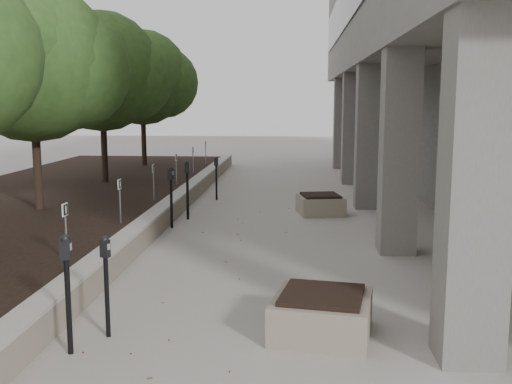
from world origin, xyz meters
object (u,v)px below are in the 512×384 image
(parking_meter_3, at_px, (171,197))
(planter_front, at_px, (322,314))
(crabapple_tree_5, at_px, (143,98))
(planter_back, at_px, (320,204))
(parking_meter_1, at_px, (107,287))
(parking_meter_4, at_px, (188,190))
(crabapple_tree_4, at_px, (102,97))
(parking_meter_5, at_px, (216,179))
(crabapple_tree_3, at_px, (33,96))
(parking_meter_2, at_px, (68,295))

(parking_meter_3, bearing_deg, planter_front, -41.05)
(crabapple_tree_5, relative_size, planter_back, 4.76)
(parking_meter_1, height_order, parking_meter_3, parking_meter_3)
(parking_meter_3, bearing_deg, parking_meter_4, 100.90)
(planter_front, bearing_deg, crabapple_tree_4, 119.90)
(crabapple_tree_5, distance_m, planter_back, 10.94)
(parking_meter_4, bearing_deg, planter_front, -71.22)
(crabapple_tree_5, xyz_separation_m, parking_meter_1, (3.81, -16.63, -2.46))
(parking_meter_4, height_order, parking_meter_5, parking_meter_4)
(crabapple_tree_3, height_order, parking_meter_1, crabapple_tree_3)
(crabapple_tree_3, bearing_deg, parking_meter_3, -1.18)
(parking_meter_2, relative_size, parking_meter_3, 1.00)
(crabapple_tree_5, relative_size, planter_front, 4.46)
(parking_meter_5, bearing_deg, parking_meter_2, -87.80)
(parking_meter_2, height_order, parking_meter_4, parking_meter_4)
(parking_meter_1, bearing_deg, crabapple_tree_4, 127.95)
(parking_meter_3, bearing_deg, crabapple_tree_5, 129.29)
(crabapple_tree_5, xyz_separation_m, planter_front, (6.55, -16.39, -2.84))
(parking_meter_1, bearing_deg, parking_meter_3, 114.67)
(parking_meter_2, bearing_deg, planter_back, 67.23)
(parking_meter_1, height_order, parking_meter_4, parking_meter_4)
(parking_meter_1, xyz_separation_m, parking_meter_3, (-0.56, 6.56, 0.07))
(parking_meter_3, distance_m, parking_meter_4, 1.07)
(crabapple_tree_3, xyz_separation_m, parking_meter_3, (3.25, -0.07, -2.38))
(parking_meter_4, xyz_separation_m, planter_back, (3.41, 0.98, -0.49))
(parking_meter_1, relative_size, planter_back, 1.16)
(parking_meter_4, distance_m, planter_back, 3.58)
(parking_meter_1, relative_size, parking_meter_4, 0.88)
(crabapple_tree_3, height_order, crabapple_tree_5, same)
(crabapple_tree_5, height_order, parking_meter_1, crabapple_tree_5)
(parking_meter_1, bearing_deg, planter_front, 24.86)
(parking_meter_1, xyz_separation_m, planter_back, (3.05, 8.59, -0.40))
(parking_meter_2, bearing_deg, parking_meter_4, 87.81)
(parking_meter_5, distance_m, planter_front, 10.74)
(parking_meter_3, height_order, planter_front, parking_meter_3)
(parking_meter_1, distance_m, parking_meter_5, 10.61)
(crabapple_tree_5, relative_size, parking_meter_5, 4.10)
(parking_meter_2, height_order, parking_meter_3, parking_meter_3)
(crabapple_tree_5, xyz_separation_m, parking_meter_5, (3.78, -6.02, -2.46))
(crabapple_tree_5, height_order, parking_meter_5, crabapple_tree_5)
(parking_meter_3, height_order, planter_back, parking_meter_3)
(parking_meter_3, distance_m, parking_meter_5, 4.09)
(parking_meter_5, relative_size, planter_back, 1.16)
(crabapple_tree_4, relative_size, planter_back, 4.76)
(planter_front, bearing_deg, crabapple_tree_5, 111.78)
(parking_meter_3, xyz_separation_m, planter_back, (3.60, 2.03, -0.47))
(parking_meter_3, height_order, parking_meter_4, parking_meter_4)
(parking_meter_5, xyz_separation_m, planter_front, (2.77, -10.37, -0.38))
(parking_meter_3, xyz_separation_m, parking_meter_4, (0.20, 1.05, 0.02))
(parking_meter_1, height_order, planter_back, parking_meter_1)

